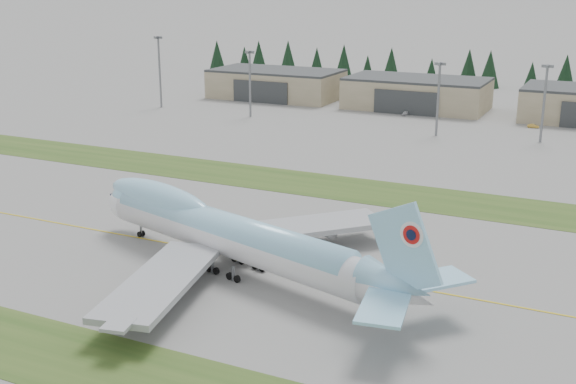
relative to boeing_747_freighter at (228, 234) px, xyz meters
The scene contains 11 objects.
ground 8.14m from the boeing_747_freighter, 78.13° to the left, with size 7000.00×7000.00×0.00m, color slate.
grass_strip_near 33.11m from the boeing_747_freighter, 87.99° to the right, with size 400.00×14.00×0.08m, color #304F1C.
grass_strip_far 50.81m from the boeing_747_freighter, 88.70° to the left, with size 400.00×18.00×0.08m, color #304F1C.
taxiway_line_main 8.14m from the boeing_747_freighter, 78.13° to the left, with size 400.00×0.40×0.02m, color gold.
boeing_747_freighter is the anchor object (origin of this frame).
hangar_left 169.92m from the boeing_747_freighter, 113.91° to the left, with size 48.00×26.60×10.80m.
hangar_center 155.96m from the boeing_747_freighter, 95.10° to the left, with size 48.00×26.60×10.80m.
floodlight_masts 116.90m from the boeing_747_freighter, 94.14° to the left, with size 180.43×8.56×24.73m.
service_vehicle_a 141.82m from the boeing_747_freighter, 95.44° to the left, with size 1.60×3.96×1.35m, color silver.
service_vehicle_b 140.33m from the boeing_747_freighter, 78.46° to the left, with size 1.23×3.49×1.15m, color gold.
conifer_belt 216.95m from the boeing_747_freighter, 89.75° to the left, with size 276.66×15.52×16.63m.
Camera 1 is at (52.76, -96.58, 43.97)m, focal length 45.00 mm.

